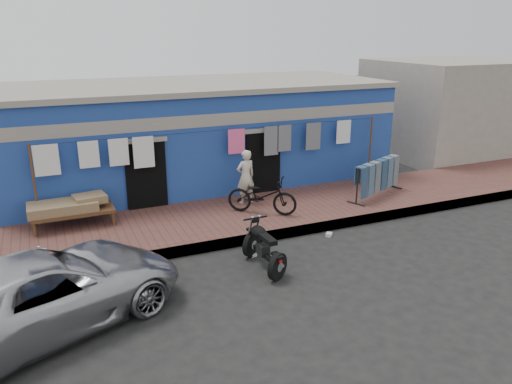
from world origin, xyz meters
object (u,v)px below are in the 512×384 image
(seated_person, at_px, (246,177))
(jeans_rack, at_px, (377,178))
(bicycle, at_px, (262,192))
(charpoy, at_px, (73,212))
(car, at_px, (45,291))
(motorcycle, at_px, (264,246))

(seated_person, relative_size, jeans_rack, 0.67)
(seated_person, height_order, bicycle, seated_person)
(charpoy, bearing_deg, bicycle, -12.86)
(charpoy, bearing_deg, car, -100.26)
(car, height_order, seated_person, seated_person)
(car, distance_m, seated_person, 6.78)
(motorcycle, xyz_separation_m, jeans_rack, (4.81, 2.53, 0.29))
(car, xyz_separation_m, motorcycle, (4.40, 0.59, -0.19))
(car, distance_m, jeans_rack, 9.72)
(motorcycle, bearing_deg, jeans_rack, 25.62)
(car, relative_size, motorcycle, 3.10)
(charpoy, height_order, jeans_rack, jeans_rack)
(seated_person, distance_m, jeans_rack, 3.93)
(car, distance_m, motorcycle, 4.44)
(car, distance_m, charpoy, 4.24)
(car, xyz_separation_m, seated_person, (5.41, 4.08, 0.32))
(seated_person, distance_m, motorcycle, 3.67)
(seated_person, bearing_deg, car, 29.19)
(seated_person, xyz_separation_m, bicycle, (0.07, -0.98, -0.16))
(motorcycle, height_order, charpoy, motorcycle)
(car, bearing_deg, motorcycle, -105.56)
(bicycle, xyz_separation_m, jeans_rack, (3.73, 0.02, -0.06))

